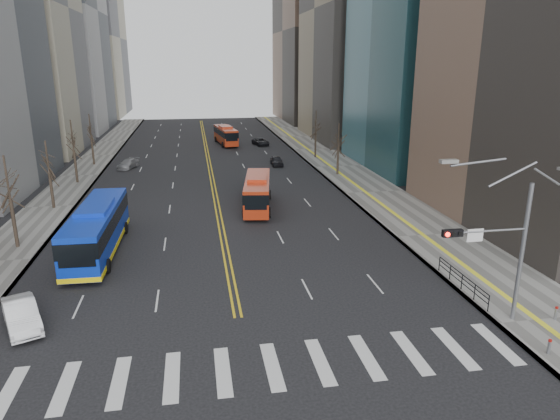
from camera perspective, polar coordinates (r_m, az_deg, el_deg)
ground at (r=24.98m, az=-3.70°, el=-17.65°), size 220.00×220.00×0.00m
sidewalk_right at (r=69.80m, az=6.61°, el=4.97°), size 7.00×130.00×0.15m
sidewalk_left at (r=68.57m, az=-21.87°, el=3.66°), size 5.00×130.00×0.15m
crosswalk at (r=24.97m, az=-3.70°, el=-17.64°), size 26.70×4.00×0.01m
centerline at (r=76.87m, az=-8.23°, el=5.93°), size 0.55×100.00×0.01m
signal_mast at (r=29.01m, az=23.80°, el=-3.32°), size 5.37×0.37×9.39m
pedestrian_railing at (r=33.85m, az=20.09°, el=-7.45°), size 0.06×6.06×1.02m
bollards at (r=30.52m, az=29.09°, el=-11.90°), size 2.87×3.17×0.78m
street_trees at (r=56.10m, az=-15.10°, el=6.64°), size 35.20×47.20×7.60m
blue_bus at (r=40.19m, az=-20.17°, el=-1.92°), size 3.22×13.03×3.75m
red_bus_near at (r=49.38m, az=-2.60°, el=2.28°), size 3.96×10.51×3.28m
red_bus_far at (r=88.90m, az=-6.24°, el=8.63°), size 3.72×10.45×3.27m
car_white at (r=31.26m, az=-27.46°, el=-10.58°), size 3.30×4.80×1.50m
car_dark_mid at (r=70.36m, az=-0.39°, el=5.65°), size 1.63×3.84×1.30m
car_silver at (r=71.44m, az=-16.96°, el=5.07°), size 3.10×4.60×1.24m
car_dark_far at (r=87.80m, az=-2.23°, el=7.81°), size 2.95×4.75×1.23m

